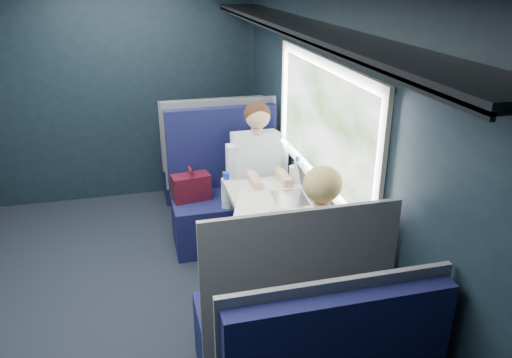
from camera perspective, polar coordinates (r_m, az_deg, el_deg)
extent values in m
cube|color=black|center=(3.94, -13.22, -14.19)|extent=(2.80, 4.20, 0.01)
cube|color=black|center=(3.64, 8.45, 3.73)|extent=(0.10, 4.20, 2.30)
cube|color=black|center=(5.45, -15.09, 9.63)|extent=(2.80, 0.10, 2.30)
cube|color=beige|center=(3.46, 7.89, 12.97)|extent=(0.03, 1.84, 0.07)
cube|color=beige|center=(3.70, 7.19, -0.08)|extent=(0.03, 1.84, 0.07)
cube|color=beige|center=(2.80, 14.03, 1.05)|extent=(0.03, 0.07, 0.78)
cube|color=beige|center=(4.37, 3.29, 9.50)|extent=(0.03, 0.07, 0.78)
cube|color=black|center=(3.38, 5.51, 16.85)|extent=(0.36, 4.10, 0.04)
cube|color=black|center=(3.33, 2.61, 16.49)|extent=(0.02, 4.10, 0.03)
cube|color=red|center=(3.44, 8.09, 15.35)|extent=(0.01, 0.10, 0.12)
cylinder|color=#54565E|center=(3.82, -0.29, -8.35)|extent=(0.08, 0.08, 0.70)
cube|color=silver|center=(3.68, 2.42, -3.06)|extent=(0.62, 1.00, 0.04)
cube|color=black|center=(4.54, -3.03, -4.77)|extent=(1.00, 0.50, 0.45)
cube|color=black|center=(4.57, -3.93, 3.62)|extent=(1.00, 0.10, 0.75)
cube|color=#54565E|center=(4.61, -4.06, 4.13)|extent=(1.04, 0.03, 0.82)
cube|color=#54565E|center=(4.35, -2.99, -1.28)|extent=(0.06, 0.40, 0.20)
cube|color=#480F1D|center=(4.40, -7.44, -0.93)|extent=(0.35, 0.22, 0.23)
cylinder|color=#480F1D|center=(4.34, -7.55, 1.04)|extent=(0.05, 0.14, 0.03)
cylinder|color=silver|center=(4.23, -3.35, -1.61)|extent=(0.09, 0.09, 0.26)
cylinder|color=blue|center=(4.16, -3.40, 0.35)|extent=(0.05, 0.05, 0.06)
cube|color=black|center=(3.27, 2.61, -17.20)|extent=(1.00, 0.50, 0.45)
cube|color=black|center=(2.68, 4.70, -11.37)|extent=(1.00, 0.10, 0.75)
cube|color=#54565E|center=(2.62, 5.11, -11.57)|extent=(1.04, 0.03, 0.82)
cube|color=#54565E|center=(3.11, 2.45, -12.05)|extent=(0.06, 0.40, 0.20)
cube|color=black|center=(5.52, -5.28, 0.40)|extent=(1.00, 0.40, 0.45)
cube|color=black|center=(5.11, -5.07, 5.16)|extent=(1.00, 0.10, 0.66)
cube|color=#54565E|center=(5.05, -4.97, 5.19)|extent=(1.04, 0.03, 0.72)
cube|color=#54565E|center=(2.33, 8.84, -18.61)|extent=(1.04, 0.03, 0.72)
cube|color=black|center=(4.33, 0.50, -1.66)|extent=(0.36, 0.44, 0.16)
cube|color=black|center=(4.30, 1.16, -6.44)|extent=(0.32, 0.12, 0.45)
cube|color=white|center=(4.38, -0.02, 2.16)|extent=(0.40, 0.29, 0.53)
cylinder|color=#D8A88C|center=(4.25, 0.11, 5.51)|extent=(0.10, 0.10, 0.06)
sphere|color=#D8A88C|center=(4.19, 0.18, 7.19)|extent=(0.21, 0.21, 0.21)
sphere|color=#382114|center=(4.20, 0.13, 7.44)|extent=(0.22, 0.22, 0.22)
cube|color=white|center=(4.29, -2.74, 1.72)|extent=(0.09, 0.12, 0.34)
cube|color=white|center=(4.39, 2.89, 2.23)|extent=(0.09, 0.12, 0.34)
cube|color=black|center=(3.26, 6.28, -10.78)|extent=(0.36, 0.44, 0.16)
cube|color=black|center=(3.59, 4.95, -13.13)|extent=(0.32, 0.12, 0.45)
cube|color=black|center=(3.00, 7.54, -8.43)|extent=(0.40, 0.29, 0.53)
cylinder|color=#D8A88C|center=(2.90, 7.54, -3.30)|extent=(0.10, 0.10, 0.06)
sphere|color=#D8A88C|center=(2.86, 7.53, -0.71)|extent=(0.21, 0.21, 0.21)
sphere|color=tan|center=(2.84, 7.65, -0.55)|extent=(0.22, 0.22, 0.22)
cube|color=black|center=(2.97, 3.25, -8.64)|extent=(0.09, 0.12, 0.34)
cube|color=black|center=(3.11, 11.08, -7.46)|extent=(0.09, 0.12, 0.34)
cube|color=tan|center=(2.89, 8.09, -6.99)|extent=(0.26, 0.07, 0.36)
cube|color=white|center=(3.65, 2.32, -2.92)|extent=(0.82, 0.98, 0.01)
cube|color=silver|center=(3.72, 3.89, -2.31)|extent=(0.27, 0.34, 0.02)
cube|color=silver|center=(3.71, 5.65, -0.38)|extent=(0.04, 0.32, 0.22)
cube|color=black|center=(3.71, 5.54, -0.39)|extent=(0.03, 0.28, 0.18)
cylinder|color=silver|center=(3.98, 4.79, 0.74)|extent=(0.07, 0.07, 0.18)
cylinder|color=blue|center=(3.94, 4.84, 2.26)|extent=(0.04, 0.04, 0.04)
cylinder|color=white|center=(4.11, 4.32, 0.82)|extent=(0.08, 0.08, 0.10)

